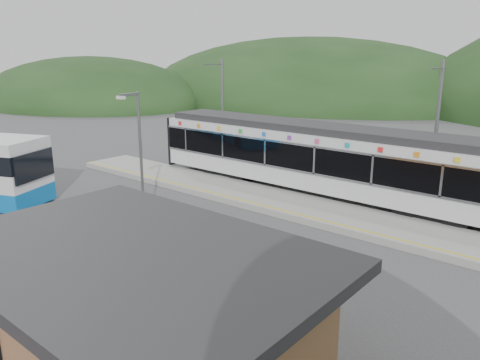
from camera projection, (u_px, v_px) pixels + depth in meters
The scene contains 9 objects.
ground at pixel (212, 215), 21.67m from camera, with size 120.00×120.00×0.00m, color #4C4C4F.
hills at pixel (386, 215), 21.76m from camera, with size 146.00×149.00×26.00m.
platform at pixel (255, 196), 24.08m from camera, with size 26.00×3.20×0.30m, color #9E9E99.
yellow_line at pixel (239, 199), 23.07m from camera, with size 26.00×0.10×0.01m, color yellow.
train at pixel (321, 157), 24.22m from camera, with size 20.44×3.01×3.74m.
catenary_mast_west at pixel (222, 109), 31.40m from camera, with size 0.18×1.80×7.00m.
catenary_mast_east at pixel (436, 130), 22.73m from camera, with size 0.18×1.80×7.00m.
station_shelter at pixel (133, 306), 10.88m from camera, with size 9.20×6.20×3.00m.
lamp_post at pixel (138, 149), 19.15m from camera, with size 0.36×1.03×5.79m.
Camera 1 is at (14.15, -14.89, 7.22)m, focal length 35.00 mm.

